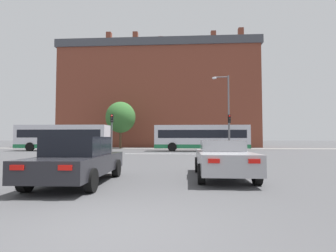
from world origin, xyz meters
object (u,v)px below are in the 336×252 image
at_px(bus_crossing_trailing, 63,137).
at_px(pedestrian_waiting, 161,142).
at_px(traffic_light_near_left, 112,127).
at_px(bus_crossing_lead, 201,137).
at_px(car_roadster_right, 223,159).
at_px(street_lamp_junction, 226,106).
at_px(traffic_light_near_right, 229,127).
at_px(car_saloon_left, 79,160).

bearing_deg(bus_crossing_trailing, pedestrian_waiting, -53.05).
xyz_separation_m(bus_crossing_trailing, traffic_light_near_left, (7.12, -4.72, 0.98)).
distance_m(bus_crossing_lead, traffic_light_near_left, 10.34).
xyz_separation_m(bus_crossing_lead, bus_crossing_trailing, (-16.18, -0.16, 0.03)).
xyz_separation_m(car_roadster_right, street_lamp_junction, (2.98, 17.63, 4.11)).
bearing_deg(car_roadster_right, bus_crossing_trailing, 128.32).
bearing_deg(street_lamp_junction, bus_crossing_lead, 130.37).
bearing_deg(bus_crossing_lead, traffic_light_near_right, -152.54).
relative_size(car_saloon_left, traffic_light_near_left, 1.24).
xyz_separation_m(car_roadster_right, bus_crossing_lead, (0.58, 20.46, 0.89)).
bearing_deg(bus_crossing_lead, traffic_light_near_left, 118.28).
xyz_separation_m(car_roadster_right, pedestrian_waiting, (-4.78, 28.44, 0.31)).
distance_m(car_saloon_left, traffic_light_near_left, 17.59).
xyz_separation_m(car_saloon_left, car_roadster_right, (4.76, 1.51, -0.06)).
xyz_separation_m(car_saloon_left, traffic_light_near_right, (7.75, 17.33, 1.80)).
distance_m(car_saloon_left, traffic_light_near_right, 19.07).
distance_m(street_lamp_junction, pedestrian_waiting, 13.84).
xyz_separation_m(traffic_light_near_left, pedestrian_waiting, (3.71, 12.86, -1.59)).
bearing_deg(car_roadster_right, traffic_light_near_right, 80.10).
bearing_deg(traffic_light_near_left, street_lamp_junction, 10.13).
bearing_deg(car_roadster_right, pedestrian_waiting, 100.31).
xyz_separation_m(bus_crossing_lead, street_lamp_junction, (2.40, -2.82, 3.22)).
distance_m(car_roadster_right, pedestrian_waiting, 28.84).
bearing_deg(car_roadster_right, bus_crossing_lead, 89.16).
distance_m(traffic_light_near_right, pedestrian_waiting, 14.90).
bearing_deg(street_lamp_junction, car_roadster_right, -99.58).
xyz_separation_m(traffic_light_near_left, traffic_light_near_right, (11.47, 0.24, -0.05)).
height_order(bus_crossing_lead, pedestrian_waiting, bus_crossing_lead).
height_order(traffic_light_near_right, pedestrian_waiting, traffic_light_near_right).
height_order(car_saloon_left, traffic_light_near_left, traffic_light_near_left).
xyz_separation_m(bus_crossing_lead, traffic_light_near_right, (2.41, -4.63, 0.96)).
bearing_deg(car_saloon_left, traffic_light_near_right, 64.44).
bearing_deg(bus_crossing_lead, bus_crossing_trailing, 90.55).
relative_size(car_roadster_right, traffic_light_near_left, 1.24).
height_order(bus_crossing_trailing, traffic_light_near_left, traffic_light_near_left).
relative_size(car_saloon_left, bus_crossing_lead, 0.45).
distance_m(traffic_light_near_left, street_lamp_junction, 11.85).
height_order(traffic_light_near_right, street_lamp_junction, street_lamp_junction).
xyz_separation_m(bus_crossing_lead, pedestrian_waiting, (-5.35, 7.99, -0.58)).
relative_size(traffic_light_near_right, pedestrian_waiting, 2.19).
bearing_deg(traffic_light_near_left, pedestrian_waiting, 73.93).
height_order(car_roadster_right, bus_crossing_trailing, bus_crossing_trailing).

